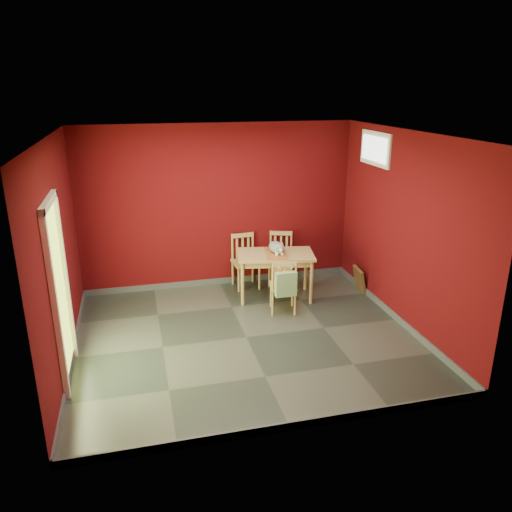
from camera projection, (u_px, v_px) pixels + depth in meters
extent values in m
plane|color=#2D342D|center=(246.00, 337.00, 6.79)|extent=(4.50, 4.50, 0.00)
plane|color=#49070A|center=(218.00, 207.00, 8.18)|extent=(4.50, 0.00, 4.50)
plane|color=#49070A|center=(295.00, 307.00, 4.52)|extent=(4.50, 0.00, 4.50)
plane|color=#49070A|center=(58.00, 257.00, 5.83)|extent=(0.00, 4.00, 4.00)
plane|color=#49070A|center=(405.00, 231.00, 6.87)|extent=(0.00, 4.00, 4.00)
plane|color=white|center=(245.00, 134.00, 5.91)|extent=(4.50, 4.50, 0.00)
cube|color=#3F4244|center=(220.00, 281.00, 8.60)|extent=(4.50, 0.02, 0.10)
cube|color=#3F4244|center=(291.00, 426.00, 4.95)|extent=(4.50, 0.02, 0.10)
cube|color=#3F4244|center=(73.00, 354.00, 6.26)|extent=(0.03, 4.00, 0.10)
cube|color=#3F4244|center=(395.00, 316.00, 7.29)|extent=(0.03, 4.00, 0.10)
cube|color=#B7D838|center=(59.00, 296.00, 5.57)|extent=(0.02, 0.85, 2.05)
cube|color=white|center=(55.00, 309.00, 5.14)|extent=(0.06, 0.08, 2.13)
cube|color=white|center=(65.00, 277.00, 5.99)|extent=(0.06, 0.08, 2.13)
cube|color=white|center=(48.00, 202.00, 5.23)|extent=(0.06, 1.01, 0.08)
cube|color=white|center=(375.00, 149.00, 7.45)|extent=(0.03, 0.90, 0.50)
cube|color=white|center=(374.00, 149.00, 7.45)|extent=(0.02, 0.76, 0.36)
cube|color=silver|center=(308.00, 260.00, 8.88)|extent=(0.08, 0.02, 0.12)
cube|color=tan|center=(276.00, 255.00, 7.85)|extent=(1.29, 0.90, 0.04)
cube|color=tan|center=(276.00, 259.00, 7.87)|extent=(1.16, 0.76, 0.10)
cylinder|color=tan|center=(243.00, 284.00, 7.67)|extent=(0.06, 0.06, 0.70)
cylinder|color=tan|center=(241.00, 271.00, 8.21)|extent=(0.06, 0.06, 0.70)
cylinder|color=tan|center=(311.00, 283.00, 7.73)|extent=(0.06, 0.06, 0.70)
cylinder|color=tan|center=(306.00, 270.00, 8.27)|extent=(0.06, 0.06, 0.70)
cube|color=#965326|center=(276.00, 253.00, 7.84)|extent=(0.43, 0.69, 0.01)
cube|color=#965326|center=(281.00, 270.00, 7.59)|extent=(0.31, 0.07, 0.32)
cube|color=tan|center=(246.00, 263.00, 8.35)|extent=(0.45, 0.45, 0.04)
cylinder|color=tan|center=(239.00, 280.00, 8.20)|extent=(0.04, 0.04, 0.41)
cylinder|color=tan|center=(233.00, 273.00, 8.53)|extent=(0.04, 0.04, 0.41)
cylinder|color=tan|center=(259.00, 278.00, 8.31)|extent=(0.04, 0.04, 0.41)
cylinder|color=tan|center=(253.00, 271.00, 8.63)|extent=(0.04, 0.04, 0.41)
cylinder|color=tan|center=(232.00, 247.00, 8.37)|extent=(0.04, 0.04, 0.45)
cylinder|color=tan|center=(253.00, 245.00, 8.48)|extent=(0.04, 0.04, 0.45)
cube|color=tan|center=(242.00, 235.00, 8.37)|extent=(0.38, 0.06, 0.07)
cube|color=tan|center=(237.00, 249.00, 8.41)|extent=(0.04, 0.02, 0.35)
cube|color=tan|center=(243.00, 248.00, 8.44)|extent=(0.04, 0.02, 0.35)
cube|color=tan|center=(248.00, 247.00, 8.47)|extent=(0.04, 0.02, 0.35)
cube|color=tan|center=(280.00, 260.00, 8.50)|extent=(0.53, 0.53, 0.04)
cylinder|color=tan|center=(269.00, 276.00, 8.42)|extent=(0.04, 0.04, 0.40)
cylinder|color=tan|center=(270.00, 268.00, 8.75)|extent=(0.04, 0.04, 0.40)
cylinder|color=tan|center=(290.00, 276.00, 8.39)|extent=(0.04, 0.04, 0.40)
cylinder|color=tan|center=(291.00, 269.00, 8.73)|extent=(0.04, 0.04, 0.40)
cylinder|color=tan|center=(271.00, 243.00, 8.60)|extent=(0.04, 0.04, 0.44)
cylinder|color=tan|center=(291.00, 244.00, 8.58)|extent=(0.04, 0.04, 0.44)
cube|color=tan|center=(281.00, 233.00, 8.53)|extent=(0.37, 0.15, 0.07)
cube|color=tan|center=(275.00, 245.00, 8.61)|extent=(0.04, 0.03, 0.35)
cube|color=tan|center=(281.00, 245.00, 8.60)|extent=(0.04, 0.03, 0.35)
cube|color=tan|center=(287.00, 246.00, 8.59)|extent=(0.04, 0.03, 0.35)
cube|color=tan|center=(283.00, 286.00, 7.46)|extent=(0.46, 0.46, 0.04)
cylinder|color=tan|center=(293.00, 294.00, 7.70)|extent=(0.03, 0.03, 0.38)
cylinder|color=tan|center=(295.00, 303.00, 7.38)|extent=(0.03, 0.03, 0.38)
cylinder|color=tan|center=(271.00, 295.00, 7.68)|extent=(0.03, 0.03, 0.38)
cylinder|color=tan|center=(273.00, 304.00, 7.37)|extent=(0.03, 0.03, 0.38)
cylinder|color=tan|center=(296.00, 276.00, 7.24)|extent=(0.03, 0.03, 0.42)
cylinder|color=tan|center=(273.00, 276.00, 7.23)|extent=(0.03, 0.03, 0.42)
cube|color=tan|center=(285.00, 265.00, 7.18)|extent=(0.35, 0.10, 0.06)
cube|color=tan|center=(291.00, 278.00, 7.25)|extent=(0.04, 0.02, 0.32)
cube|color=tan|center=(284.00, 278.00, 7.24)|extent=(0.04, 0.02, 0.32)
cube|color=tan|center=(278.00, 279.00, 7.24)|extent=(0.04, 0.02, 0.32)
cube|color=#77A469|center=(286.00, 284.00, 7.19)|extent=(0.31, 0.10, 0.37)
cylinder|color=#77A469|center=(279.00, 267.00, 7.15)|extent=(0.02, 0.15, 0.02)
cylinder|color=#77A469|center=(291.00, 266.00, 7.19)|extent=(0.02, 0.15, 0.02)
cube|color=brown|center=(359.00, 279.00, 8.26)|extent=(0.17, 0.41, 0.40)
cube|color=black|center=(359.00, 279.00, 8.26)|extent=(0.11, 0.28, 0.28)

